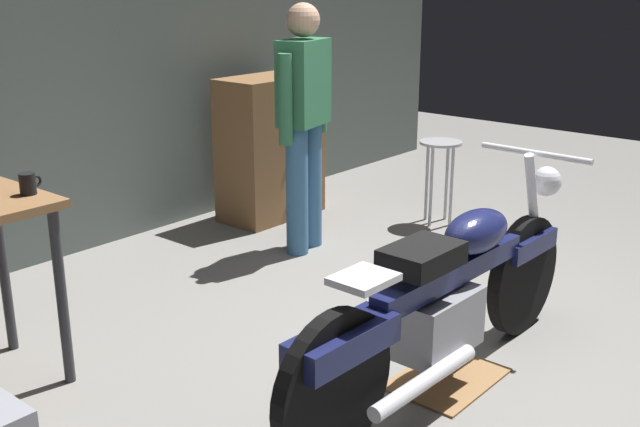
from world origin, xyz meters
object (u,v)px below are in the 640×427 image
motorcycle (447,296)px  shop_stool (440,160)px  person_standing (304,118)px  mug_black_matte (28,184)px  wooden_dresser (270,148)px

motorcycle → shop_stool: motorcycle is taller
person_standing → mug_black_matte: 2.13m
mug_black_matte → person_standing: bearing=5.8°
person_standing → mug_black_matte: size_ratio=15.69×
person_standing → shop_stool: size_ratio=2.61×
person_standing → motorcycle: bearing=47.9°
motorcycle → person_standing: size_ratio=1.31×
shop_stool → mug_black_matte: 3.26m
motorcycle → wooden_dresser: 2.81m
shop_stool → mug_black_matte: bearing=176.8°
shop_stool → wooden_dresser: wooden_dresser is taller
shop_stool → wooden_dresser: size_ratio=0.58×
shop_stool → mug_black_matte: size_ratio=6.01×
person_standing → wooden_dresser: size_ratio=1.52×
motorcycle → person_standing: (0.98, 1.73, 0.48)m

